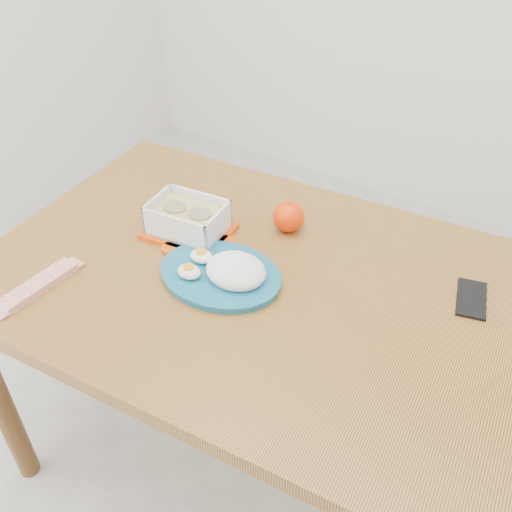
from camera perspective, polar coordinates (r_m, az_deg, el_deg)
The scene contains 7 objects.
ground at distance 1.90m, azimuth -1.29°, elevation -20.49°, with size 3.50×3.50×0.00m, color #B7B7B2.
dining_table at distance 1.42m, azimuth 0.00°, elevation -4.68°, with size 1.39×0.99×0.75m.
food_container at distance 1.48m, azimuth -6.84°, elevation 3.67°, with size 0.23×0.19×0.09m.
orange_fruit at distance 1.49m, azimuth 3.31°, elevation 3.96°, with size 0.08×0.08×0.08m, color #FF3F05.
rice_plate at distance 1.33m, azimuth -3.11°, elevation -1.53°, with size 0.32×0.32×0.08m.
candy_bar at distance 1.41m, azimuth -20.90°, elevation -2.73°, with size 0.20×0.05×0.02m, color red.
smartphone at distance 1.38m, azimuth 20.74°, elevation -4.02°, with size 0.06×0.13×0.01m, color black.
Camera 1 is at (0.57, -0.80, 1.63)m, focal length 40.00 mm.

